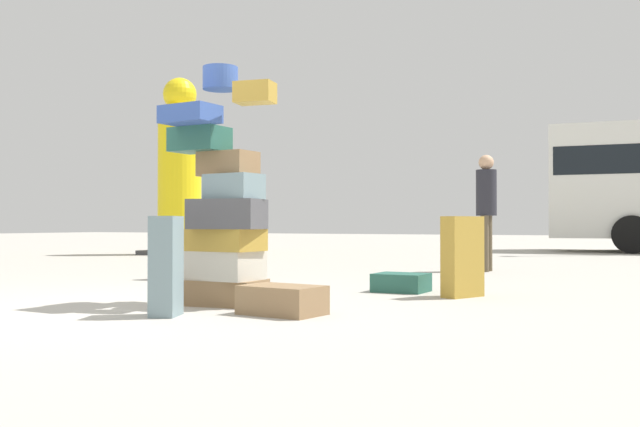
% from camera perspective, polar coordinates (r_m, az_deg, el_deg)
% --- Properties ---
extents(ground_plane, '(80.00, 80.00, 0.00)m').
position_cam_1_polar(ground_plane, '(6.04, -13.72, -7.46)').
color(ground_plane, '#ADA89E').
extents(suitcase_tower, '(1.07, 0.72, 2.08)m').
position_cam_1_polar(suitcase_tower, '(6.13, -7.99, 0.07)').
color(suitcase_tower, olive).
rests_on(suitcase_tower, ground).
extents(suitcase_slate_foreground_far, '(0.28, 0.34, 0.76)m').
position_cam_1_polar(suitcase_slate_foreground_far, '(5.47, -12.35, -4.18)').
color(suitcase_slate_foreground_far, gray).
rests_on(suitcase_slate_foreground_far, ground).
extents(suitcase_tan_behind_tower, '(0.34, 0.47, 0.77)m').
position_cam_1_polar(suitcase_tan_behind_tower, '(6.86, 11.47, -3.45)').
color(suitcase_tan_behind_tower, '#B28C33').
rests_on(suitcase_tan_behind_tower, ground).
extents(suitcase_teal_upright_blue, '(0.53, 0.44, 0.19)m').
position_cam_1_polar(suitcase_teal_upright_blue, '(7.32, 6.59, -5.58)').
color(suitcase_teal_upright_blue, '#26594C').
rests_on(suitcase_teal_upright_blue, ground).
extents(suitcase_brown_foreground_near, '(0.66, 0.48, 0.22)m').
position_cam_1_polar(suitcase_brown_foreground_near, '(5.47, -3.08, -7.01)').
color(suitcase_brown_foreground_near, olive).
rests_on(suitcase_brown_foreground_near, ground).
extents(person_bearded_onlooker, '(0.30, 0.30, 1.66)m').
position_cam_1_polar(person_bearded_onlooker, '(9.08, -7.61, 1.02)').
color(person_bearded_onlooker, black).
rests_on(person_bearded_onlooker, ground).
extents(person_tourist_with_camera, '(0.30, 0.34, 1.71)m').
position_cam_1_polar(person_tourist_with_camera, '(10.62, 13.32, 0.92)').
color(person_tourist_with_camera, brown).
rests_on(person_tourist_with_camera, ground).
extents(yellow_dummy_statue, '(1.38, 1.38, 4.06)m').
position_cam_1_polar(yellow_dummy_statue, '(16.48, -11.30, 3.02)').
color(yellow_dummy_statue, yellow).
rests_on(yellow_dummy_statue, ground).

